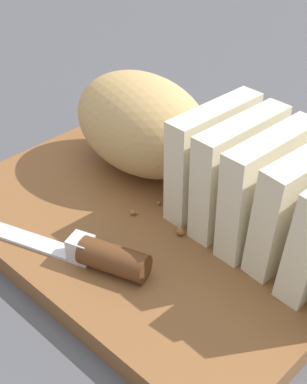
{
  "coord_description": "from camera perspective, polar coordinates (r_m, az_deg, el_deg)",
  "views": [
    {
      "loc": [
        0.31,
        -0.29,
        0.36
      ],
      "look_at": [
        0.0,
        0.0,
        0.05
      ],
      "focal_mm": 52.12,
      "sensor_mm": 36.0,
      "label": 1
    }
  ],
  "objects": [
    {
      "name": "cutting_board",
      "position": [
        0.55,
        0.0,
        -3.4
      ],
      "size": [
        0.4,
        0.29,
        0.02
      ],
      "primitive_type": "cube",
      "rotation": [
        0.0,
        0.0,
        0.05
      ],
      "color": "brown",
      "rests_on": "ground_plane"
    },
    {
      "name": "bread_knife",
      "position": [
        0.5,
        -7.45,
        -5.94
      ],
      "size": [
        0.28,
        0.13,
        0.03
      ],
      "rotation": [
        0.0,
        0.0,
        3.52
      ],
      "color": "silver",
      "rests_on": "cutting_board"
    },
    {
      "name": "crumb_near_loaf",
      "position": [
        0.55,
        -2.14,
        -2.1
      ],
      "size": [
        0.01,
        0.01,
        0.01
      ],
      "primitive_type": "sphere",
      "color": "#996633",
      "rests_on": "cutting_board"
    },
    {
      "name": "crumb_stray_right",
      "position": [
        0.55,
        -1.78,
        -2.19
      ],
      "size": [
        0.0,
        0.0,
        0.0
      ],
      "primitive_type": "sphere",
      "color": "#996633",
      "rests_on": "cutting_board"
    },
    {
      "name": "bread_loaf",
      "position": [
        0.54,
        4.9,
        3.93
      ],
      "size": [
        0.37,
        0.12,
        0.11
      ],
      "rotation": [
        0.0,
        0.0,
        0.02
      ],
      "color": "tan",
      "rests_on": "cutting_board"
    },
    {
      "name": "ground_plane",
      "position": [
        0.56,
        0.0,
        -4.22
      ],
      "size": [
        3.0,
        3.0,
        0.0
      ],
      "primitive_type": "plane",
      "color": "#4C4C51"
    },
    {
      "name": "crumb_stray_left",
      "position": [
        0.52,
        2.87,
        -3.97
      ],
      "size": [
        0.01,
        0.01,
        0.01
      ],
      "primitive_type": "sphere",
      "color": "#996633",
      "rests_on": "cutting_board"
    },
    {
      "name": "crumb_near_knife",
      "position": [
        0.56,
        0.57,
        -1.12
      ],
      "size": [
        0.0,
        0.0,
        0.0
      ],
      "primitive_type": "sphere",
      "color": "#996633",
      "rests_on": "cutting_board"
    }
  ]
}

